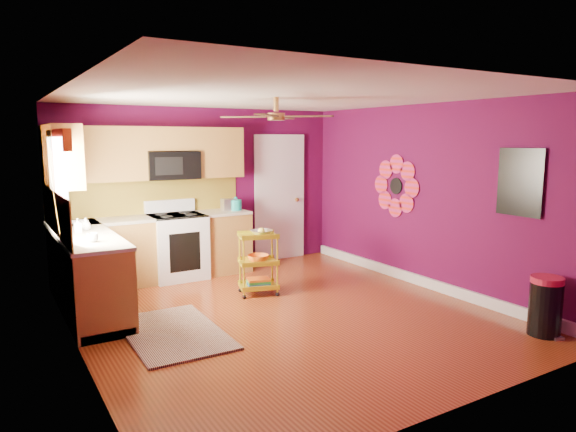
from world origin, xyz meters
TOP-DOWN VIEW (x-y plane):
  - ground at (0.00, 0.00)m, footprint 5.00×5.00m
  - room_envelope at (0.03, 0.00)m, footprint 4.54×5.04m
  - lower_cabinets at (-1.35, 1.82)m, footprint 2.81×2.31m
  - electric_range at (-0.55, 2.17)m, footprint 0.76×0.66m
  - upper_cabinetry at (-1.24, 2.17)m, footprint 2.80×2.30m
  - left_window at (-2.22, 1.05)m, footprint 0.08×1.35m
  - panel_door at (1.35, 2.47)m, footprint 0.95×0.11m
  - right_wall_art at (2.23, -0.34)m, footprint 0.04×2.74m
  - ceiling_fan at (0.00, 0.20)m, footprint 1.01×1.01m
  - shag_rug at (-1.33, 0.08)m, footprint 0.95×1.53m
  - rolling_cart at (0.10, 0.84)m, footprint 0.57×0.48m
  - trash_can at (1.99, -1.95)m, footprint 0.41×0.41m
  - teal_kettle at (0.40, 2.17)m, footprint 0.18×0.18m
  - toaster at (0.31, 2.22)m, footprint 0.22×0.15m
  - soap_bottle_a at (-2.01, 1.35)m, footprint 0.08×0.08m
  - soap_bottle_b at (-1.90, 1.50)m, footprint 0.12×0.12m
  - counter_dish at (-1.90, 1.94)m, footprint 0.23×0.23m
  - counter_cup at (-1.97, 0.72)m, footprint 0.12×0.12m

SIDE VIEW (x-z plane):
  - ground at x=0.00m, z-range 0.00..0.00m
  - shag_rug at x=-1.33m, z-range 0.00..0.02m
  - trash_can at x=1.99m, z-range 0.00..0.62m
  - lower_cabinets at x=-1.35m, z-range -0.04..0.90m
  - rolling_cart at x=0.10m, z-range 0.01..0.90m
  - electric_range at x=-0.55m, z-range -0.08..1.05m
  - counter_dish at x=-1.90m, z-range 0.94..1.00m
  - counter_cup at x=-1.97m, z-range 0.94..1.04m
  - soap_bottle_b at x=-1.90m, z-range 0.94..1.09m
  - teal_kettle at x=0.40m, z-range 0.92..1.13m
  - panel_door at x=1.35m, z-range -0.05..2.10m
  - soap_bottle_a at x=-2.01m, z-range 0.94..1.11m
  - toaster at x=0.31m, z-range 0.94..1.12m
  - right_wall_art at x=2.23m, z-range 0.92..1.96m
  - room_envelope at x=0.03m, z-range 0.37..2.89m
  - left_window at x=-2.22m, z-range 1.20..2.28m
  - upper_cabinetry at x=-1.24m, z-range 1.17..2.43m
  - ceiling_fan at x=0.00m, z-range 2.16..2.42m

